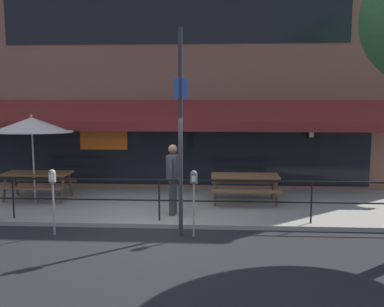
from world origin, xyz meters
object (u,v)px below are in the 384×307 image
(picnic_table_centre, at_px, (245,181))
(parking_meter_far, at_px, (194,183))
(patio_umbrella_left, at_px, (32,126))
(parking_meter_near, at_px, (52,182))
(picnic_table_left, at_px, (38,178))
(street_sign_pole, at_px, (180,132))
(pedestrian_walking, at_px, (173,176))

(picnic_table_centre, xyz_separation_m, parking_meter_far, (-1.23, -2.63, 0.44))
(patio_umbrella_left, height_order, parking_meter_near, patio_umbrella_left)
(picnic_table_left, distance_m, parking_meter_far, 5.25)
(picnic_table_left, relative_size, parking_meter_near, 1.27)
(parking_meter_near, bearing_deg, picnic_table_centre, 32.38)
(parking_meter_far, xyz_separation_m, street_sign_pole, (-0.28, 0.07, 1.07))
(parking_meter_far, bearing_deg, patio_umbrella_left, 151.32)
(parking_meter_near, bearing_deg, parking_meter_far, 0.86)
(parking_meter_near, xyz_separation_m, street_sign_pole, (2.71, 0.11, 1.07))
(picnic_table_left, height_order, patio_umbrella_left, patio_umbrella_left)
(street_sign_pole, bearing_deg, patio_umbrella_left, 150.40)
(picnic_table_left, xyz_separation_m, parking_meter_near, (1.50, -2.73, 0.44))
(picnic_table_centre, distance_m, pedestrian_walking, 2.24)
(picnic_table_centre, height_order, pedestrian_walking, pedestrian_walking)
(parking_meter_near, xyz_separation_m, parking_meter_far, (2.99, 0.04, 0.00))
(parking_meter_far, relative_size, street_sign_pole, 0.33)
(picnic_table_centre, xyz_separation_m, street_sign_pole, (-1.51, -2.57, 1.51))
(picnic_table_left, relative_size, parking_meter_far, 1.27)
(picnic_table_left, bearing_deg, patio_umbrella_left, -90.00)
(street_sign_pole, bearing_deg, picnic_table_centre, 59.51)
(parking_meter_near, relative_size, parking_meter_far, 1.00)
(picnic_table_left, bearing_deg, street_sign_pole, -31.87)
(picnic_table_left, height_order, street_sign_pole, street_sign_pole)
(street_sign_pole, bearing_deg, pedestrian_walking, 102.95)
(picnic_table_centre, relative_size, parking_meter_near, 1.27)
(street_sign_pole, bearing_deg, parking_meter_far, -13.06)
(pedestrian_walking, bearing_deg, picnic_table_left, 161.35)
(picnic_table_centre, bearing_deg, parking_meter_far, -115.07)
(picnic_table_left, height_order, pedestrian_walking, pedestrian_walking)
(pedestrian_walking, bearing_deg, parking_meter_near, -149.74)
(pedestrian_walking, distance_m, street_sign_pole, 1.77)
(picnic_table_centre, relative_size, patio_umbrella_left, 0.76)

